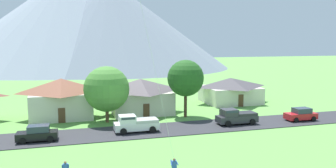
{
  "coord_description": "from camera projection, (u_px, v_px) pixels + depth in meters",
  "views": [
    {
      "loc": [
        -8.46,
        -10.82,
        10.63
      ],
      "look_at": [
        -0.63,
        15.74,
        7.18
      ],
      "focal_mm": 36.54,
      "sensor_mm": 36.0,
      "label": 1
    }
  ],
  "objects": [
    {
      "name": "mountain_far_east_ridge",
      "position": [
        68.0,
        21.0,
        140.9
      ],
      "size": [
        100.86,
        100.86,
        37.86
      ],
      "primitive_type": "cone",
      "color": "gray",
      "rests_on": "ground"
    },
    {
      "name": "mountain_far_west_ridge",
      "position": [
        99.0,
        25.0,
        184.77
      ],
      "size": [
        109.47,
        109.47,
        39.41
      ],
      "primitive_type": "cone",
      "color": "#8E939E",
      "rests_on": "ground"
    },
    {
      "name": "parked_car_red_west_end",
      "position": [
        301.0,
        114.0,
        45.95
      ],
      "size": [
        4.22,
        2.12,
        1.68
      ],
      "color": "red",
      "rests_on": "road_strip"
    },
    {
      "name": "tree_right_of_center",
      "position": [
        186.0,
        78.0,
        47.74
      ],
      "size": [
        5.14,
        5.14,
        8.11
      ],
      "color": "#4C3823",
      "rests_on": "ground"
    },
    {
      "name": "parked_car_black_mid_west",
      "position": [
        38.0,
        134.0,
        36.42
      ],
      "size": [
        4.24,
        2.15,
        1.68
      ],
      "color": "black",
      "rests_on": "road_strip"
    },
    {
      "name": "pickup_truck_white_east_side",
      "position": [
        135.0,
        123.0,
        40.11
      ],
      "size": [
        5.23,
        2.37,
        1.99
      ],
      "color": "white",
      "rests_on": "road_strip"
    },
    {
      "name": "mountain_central_ridge",
      "position": [
        110.0,
        24.0,
        140.63
      ],
      "size": [
        97.11,
        97.11,
        35.62
      ],
      "primitive_type": "cone",
      "color": "slate",
      "rests_on": "ground"
    },
    {
      "name": "tree_near_left",
      "position": [
        107.0,
        89.0,
        44.65
      ],
      "size": [
        5.98,
        5.98,
        7.45
      ],
      "color": "brown",
      "rests_on": "ground"
    },
    {
      "name": "pickup_truck_charcoal_west_side",
      "position": [
        236.0,
        116.0,
        43.86
      ],
      "size": [
        5.22,
        2.36,
        1.99
      ],
      "color": "#333338",
      "rests_on": "road_strip"
    },
    {
      "name": "house_right_center",
      "position": [
        141.0,
        95.0,
        51.22
      ],
      "size": [
        9.28,
        8.4,
        5.09
      ],
      "color": "beige",
      "rests_on": "ground"
    },
    {
      "name": "house_left_center",
      "position": [
        62.0,
        97.0,
        47.69
      ],
      "size": [
        8.87,
        7.27,
        5.52
      ],
      "color": "beige",
      "rests_on": "ground"
    },
    {
      "name": "road_strip",
      "position": [
        144.0,
        131.0,
        40.62
      ],
      "size": [
        160.0,
        6.43,
        0.08
      ],
      "primitive_type": "cube",
      "color": "#2D2D33",
      "rests_on": "ground"
    },
    {
      "name": "house_leftmost",
      "position": [
        230.0,
        90.0,
        59.44
      ],
      "size": [
        9.7,
        8.4,
        4.37
      ],
      "color": "beige",
      "rests_on": "ground"
    }
  ]
}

